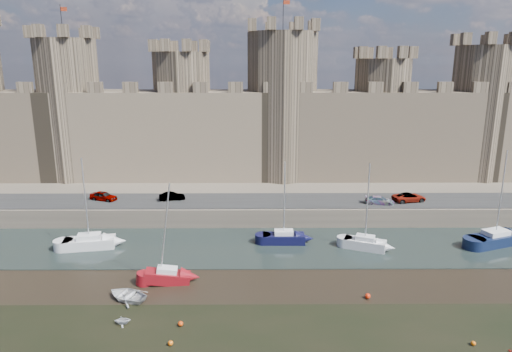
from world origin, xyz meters
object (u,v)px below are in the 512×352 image
Objects in this scene: car_3 at (409,197)px; sailboat_2 at (365,243)px; sailboat_1 at (284,237)px; sailboat_0 at (89,242)px; sailboat_4 at (168,276)px; car_0 at (103,196)px; sailboat_3 at (495,238)px; car_1 at (172,196)px; car_2 at (380,200)px.

sailboat_2 reaches higher than car_3.
sailboat_2 is at bearing -10.55° from sailboat_1.
sailboat_1 is at bearing -6.30° from sailboat_0.
sailboat_4 reaches higher than car_3.
sailboat_3 is (49.16, -9.91, -2.29)m from car_0.
car_1 is 32.43m from car_3.
car_3 is 19.68m from sailboat_1.
sailboat_0 reaches higher than car_3.
car_0 reaches higher than car_3.
car_3 is 34.94m from sailboat_4.
sailboat_0 is at bearing -151.65° from car_0.
sailboat_1 is (-17.61, -8.46, -2.34)m from car_3.
sailboat_0 is (1.57, -10.64, -2.33)m from car_0.
car_0 is 37.54m from car_2.
car_0 is at bearing 159.57° from sailboat_1.
sailboat_1 reaches higher than car_0.
car_0 is 1.00× the size of car_2.
car_0 is 11.01m from sailboat_0.
sailboat_0 is (-35.93, -8.76, -2.23)m from car_2.
sailboat_4 is (2.76, -19.13, -2.33)m from car_1.
sailboat_1 is 9.43m from sailboat_2.
car_1 is 0.31× the size of sailboat_3.
sailboat_1 reaches higher than car_1.
sailboat_3 reaches higher than sailboat_4.
car_0 is 26.03m from sailboat_1.
sailboat_4 reaches higher than sailboat_2.
sailboat_4 is (10.59, -8.47, -0.07)m from sailboat_0.
sailboat_1 is 0.98× the size of sailboat_4.
sailboat_2 is at bearing -88.34° from car_0.
sailboat_2 is at bearing 128.23° from car_3.
car_3 is (4.32, 1.08, 0.08)m from car_2.
car_2 is 0.34× the size of sailboat_3.
car_0 reaches higher than car_1.
sailboat_0 reaches higher than car_0.
sailboat_2 is (-4.03, -9.19, -2.24)m from car_2.
sailboat_4 is at bearing 173.43° from sailboat_3.
car_1 is 0.35× the size of sailboat_2.
car_3 is 0.45× the size of sailboat_4.
sailboat_3 is (7.34, -9.10, -2.27)m from car_3.
sailboat_1 is at bearing -168.86° from sailboat_2.
car_0 is 9.40m from car_1.
sailboat_2 reaches higher than car_2.
sailboat_2 is at bearing 164.90° from car_2.
sailboat_3 is (47.59, 0.73, 0.03)m from sailboat_0.
car_1 is at bearing -69.92° from car_0.
sailboat_3 is at bearing -153.78° from car_3.
sailboat_0 is at bearing -158.57° from sailboat_2.
car_0 is 22.78m from sailboat_4.
sailboat_3 is (15.69, 1.17, 0.05)m from sailboat_2.
car_1 is 28.16m from car_2.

